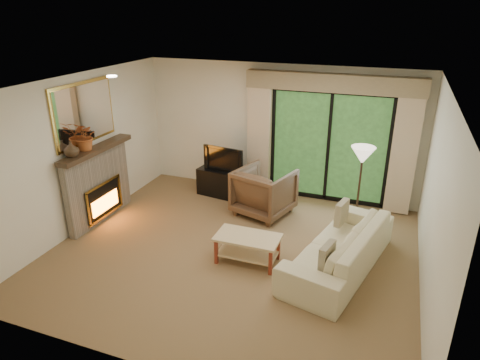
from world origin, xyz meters
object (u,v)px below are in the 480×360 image
at_px(sofa, 339,247).
at_px(coffee_table, 248,249).
at_px(media_console, 226,183).
at_px(armchair, 264,192).

height_order(sofa, coffee_table, sofa).
xyz_separation_m(media_console, sofa, (2.53, -1.82, 0.07)).
bearing_deg(sofa, coffee_table, -62.92).
relative_size(armchair, coffee_table, 1.00).
height_order(media_console, armchair, armchair).
bearing_deg(coffee_table, sofa, 13.29).
distance_m(media_console, armchair, 1.11).
bearing_deg(sofa, media_console, -112.42).
bearing_deg(media_console, sofa, -27.77).
xyz_separation_m(armchair, sofa, (1.56, -1.31, -0.10)).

